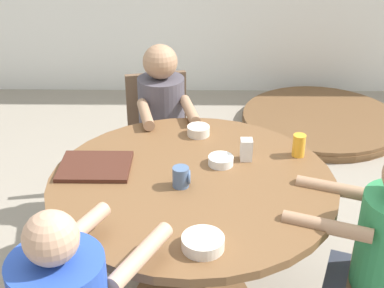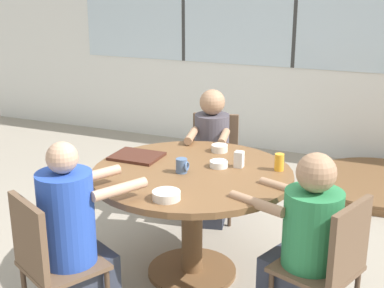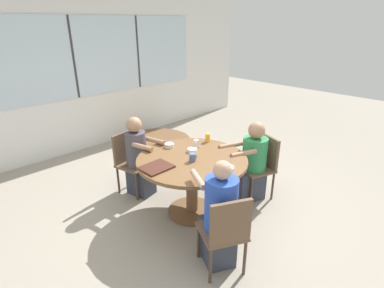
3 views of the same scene
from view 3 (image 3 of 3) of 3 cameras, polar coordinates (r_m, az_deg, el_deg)
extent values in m
plane|color=gray|center=(3.86, 0.00, -12.77)|extent=(16.00, 16.00, 0.00)
cube|color=silver|center=(5.64, -21.51, 12.54)|extent=(8.40, 0.06, 2.80)
cube|color=silver|center=(5.57, -21.69, 14.96)|extent=(5.20, 0.02, 1.34)
cube|color=#333333|center=(5.57, -21.66, 14.96)|extent=(0.04, 0.01, 1.34)
cube|color=#333333|center=(6.20, -10.28, 16.74)|extent=(0.04, 0.01, 1.34)
cylinder|color=brown|center=(3.49, 0.00, -3.03)|extent=(1.30, 1.30, 0.04)
cylinder|color=brown|center=(3.67, 0.00, -8.28)|extent=(0.14, 0.14, 0.70)
cylinder|color=brown|center=(3.85, 0.00, -12.58)|extent=(0.60, 0.60, 0.03)
cube|color=brown|center=(4.16, -10.82, -3.90)|extent=(0.48, 0.48, 0.03)
cube|color=brown|center=(4.18, -12.84, -0.55)|extent=(0.38, 0.12, 0.42)
cylinder|color=#4C3828|center=(4.26, -7.37, -6.17)|extent=(0.03, 0.03, 0.40)
cylinder|color=#4C3828|center=(4.04, -10.48, -8.06)|extent=(0.03, 0.03, 0.40)
cylinder|color=#4C3828|center=(4.47, -10.74, -4.98)|extent=(0.03, 0.03, 0.40)
cylinder|color=#4C3828|center=(4.26, -13.86, -6.69)|extent=(0.03, 0.03, 0.40)
cube|color=brown|center=(2.92, 5.65, -16.20)|extent=(0.54, 0.54, 0.03)
cube|color=brown|center=(2.65, 7.38, -14.72)|extent=(0.35, 0.21, 0.42)
cylinder|color=#4C3828|center=(3.13, 1.22, -17.99)|extent=(0.03, 0.03, 0.40)
cylinder|color=#4C3828|center=(3.23, 7.21, -16.70)|extent=(0.03, 0.03, 0.40)
cylinder|color=#4C3828|center=(2.89, 3.52, -22.15)|extent=(0.03, 0.03, 0.40)
cylinder|color=#4C3828|center=(3.00, 10.02, -20.52)|extent=(0.03, 0.03, 0.40)
cube|color=brown|center=(4.06, 12.05, -4.65)|extent=(0.51, 0.51, 0.03)
cube|color=brown|center=(4.07, 14.36, -1.35)|extent=(0.17, 0.37, 0.42)
cylinder|color=#4C3828|center=(3.96, 11.22, -8.87)|extent=(0.03, 0.03, 0.40)
cylinder|color=#4C3828|center=(4.20, 8.57, -6.73)|extent=(0.03, 0.03, 0.40)
cylinder|color=#4C3828|center=(4.14, 15.12, -7.72)|extent=(0.03, 0.03, 0.40)
cylinder|color=#4C3828|center=(4.37, 12.35, -5.75)|extent=(0.03, 0.03, 0.40)
cube|color=#333847|center=(4.19, -9.67, -6.66)|extent=(0.31, 0.38, 0.42)
cylinder|color=#4C4751|center=(4.03, -10.66, -0.89)|extent=(0.28, 0.28, 0.47)
sphere|color=#A37A5B|center=(3.91, -11.01, 3.62)|extent=(0.20, 0.20, 0.20)
cylinder|color=#A37A5B|center=(3.92, -7.06, 0.63)|extent=(0.12, 0.31, 0.06)
cylinder|color=#A37A5B|center=(3.75, -9.46, -0.55)|extent=(0.12, 0.31, 0.06)
cube|color=#333847|center=(3.12, 4.76, -17.95)|extent=(0.41, 0.45, 0.42)
cylinder|color=#284CB7|center=(2.79, 5.55, -11.32)|extent=(0.30, 0.30, 0.52)
sphere|color=tan|center=(2.61, 5.83, -4.98)|extent=(0.17, 0.17, 0.17)
cylinder|color=tan|center=(2.88, 1.14, -6.71)|extent=(0.21, 0.32, 0.06)
cylinder|color=tan|center=(2.96, 6.19, -5.91)|extent=(0.21, 0.32, 0.06)
cube|color=#333847|center=(4.10, 10.64, -7.41)|extent=(0.46, 0.40, 0.42)
cylinder|color=#2D844C|center=(3.94, 11.84, -1.82)|extent=(0.32, 0.32, 0.43)
sphere|color=#A37A5B|center=(3.83, 12.22, 2.58)|extent=(0.21, 0.21, 0.21)
cylinder|color=#A37A5B|center=(3.65, 9.82, -1.81)|extent=(0.35, 0.18, 0.06)
cylinder|color=#A37A5B|center=(3.87, 7.50, -0.23)|extent=(0.35, 0.18, 0.06)
cube|color=#472319|center=(3.28, -6.79, -4.43)|extent=(0.33, 0.27, 0.02)
cylinder|color=slate|center=(3.40, 0.08, -2.56)|extent=(0.07, 0.07, 0.09)
torus|color=slate|center=(3.42, 0.51, -2.37)|extent=(0.01, 0.06, 0.06)
cylinder|color=gold|center=(3.95, 2.99, 1.21)|extent=(0.06, 0.06, 0.11)
cube|color=silver|center=(3.75, 0.81, 0.02)|extent=(0.06, 0.06, 0.11)
cylinder|color=silver|center=(3.79, -4.35, -0.25)|extent=(0.12, 0.12, 0.05)
cylinder|color=silver|center=(3.22, 6.60, -4.67)|extent=(0.16, 0.16, 0.05)
cylinder|color=white|center=(3.65, 0.01, -1.17)|extent=(0.12, 0.12, 0.04)
cylinder|color=brown|center=(5.87, -6.82, 0.15)|extent=(1.32, 1.32, 0.03)
cylinder|color=brown|center=(5.86, -6.83, 0.43)|extent=(1.34, 1.34, 0.03)
cylinder|color=brown|center=(5.84, -6.85, 0.70)|extent=(1.32, 1.32, 0.03)
camera|label=1|loc=(2.26, 40.99, 11.77)|focal=50.00mm
camera|label=2|loc=(3.54, 57.61, 7.58)|focal=50.00mm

